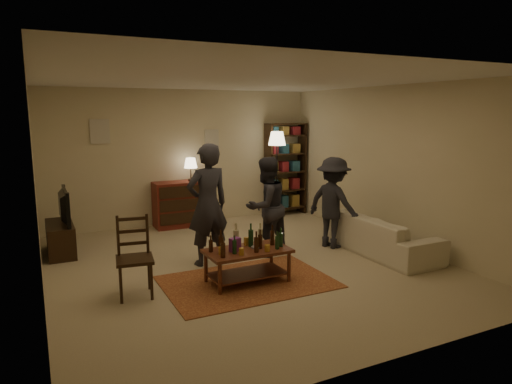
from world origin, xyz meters
TOP-DOWN VIEW (x-y plane):
  - floor at (0.00, 0.00)m, footprint 6.00×6.00m
  - room_shell at (-0.65, 2.98)m, footprint 6.00×6.00m
  - rug at (-0.29, -0.65)m, footprint 2.20×1.50m
  - coffee_table at (-0.29, -0.65)m, footprint 1.12×0.62m
  - dining_chair at (-1.71, -0.40)m, footprint 0.50×0.50m
  - tv_stand at (-2.44, 1.80)m, footprint 0.40×1.00m
  - dresser at (-0.19, 2.71)m, footprint 1.00×0.50m
  - bookshelf at (2.25, 2.78)m, footprint 0.90×0.34m
  - floor_lamp at (1.79, 2.34)m, footprint 0.36×0.36m
  - sofa at (2.20, -0.40)m, footprint 0.81×2.08m
  - person_left at (-0.49, 0.30)m, footprint 0.71×0.52m
  - person_right at (0.49, 0.32)m, footprint 0.90×0.78m
  - person_by_sofa at (1.70, 0.21)m, footprint 0.83×1.11m

SIDE VIEW (x-z plane):
  - floor at x=0.00m, z-range 0.00..0.00m
  - rug at x=-0.29m, z-range 0.00..0.01m
  - sofa at x=2.20m, z-range 0.00..0.61m
  - tv_stand at x=-2.44m, z-range -0.14..0.91m
  - coffee_table at x=-0.29m, z-range 0.01..0.81m
  - dresser at x=-0.19m, z-range -0.20..1.16m
  - dining_chair at x=-1.71m, z-range 0.03..1.04m
  - person_by_sofa at x=1.70m, z-range 0.00..1.52m
  - person_right at x=0.49m, z-range 0.00..1.57m
  - person_left at x=-0.49m, z-range 0.00..1.81m
  - bookshelf at x=2.25m, z-range 0.03..2.04m
  - floor_lamp at x=1.79m, z-range 0.66..2.52m
  - room_shell at x=-0.65m, z-range -1.19..4.81m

